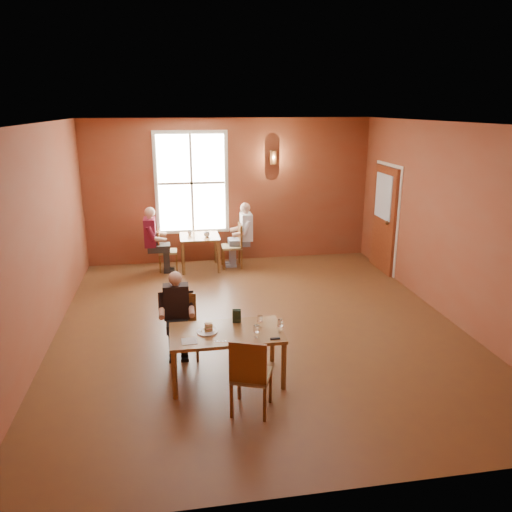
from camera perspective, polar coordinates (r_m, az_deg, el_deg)
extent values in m
cube|color=brown|center=(7.71, 0.25, -7.91)|extent=(6.00, 7.00, 0.01)
cube|color=brown|center=(10.62, -2.99, 7.40)|extent=(6.00, 0.04, 3.00)
cube|color=brown|center=(4.00, 8.96, -8.91)|extent=(6.00, 0.04, 3.00)
cube|color=brown|center=(7.34, -23.49, 1.80)|extent=(0.04, 7.00, 3.00)
cube|color=brown|center=(8.27, 21.26, 3.59)|extent=(0.04, 7.00, 3.00)
cube|color=white|center=(7.01, 0.28, 14.96)|extent=(6.00, 7.00, 0.04)
cube|color=white|center=(10.48, -7.37, 8.27)|extent=(1.36, 0.10, 1.96)
cube|color=maroon|center=(10.33, 14.33, 4.10)|extent=(0.12, 1.04, 2.10)
cylinder|color=brown|center=(10.57, 1.96, 11.20)|extent=(0.16, 0.16, 0.28)
cylinder|color=beige|center=(6.04, -5.62, -8.56)|extent=(0.32, 0.32, 0.03)
cube|color=tan|center=(6.04, -5.44, -8.21)|extent=(0.09, 0.09, 0.10)
cube|color=#1D3120|center=(6.24, -2.22, -6.88)|extent=(0.11, 0.07, 0.17)
cube|color=silver|center=(5.81, -3.93, -9.70)|extent=(0.17, 0.05, 0.00)
cube|color=silver|center=(5.85, -7.65, -9.63)|extent=(0.18, 0.18, 0.01)
cube|color=black|center=(5.86, 2.20, -9.40)|extent=(0.11, 0.04, 0.01)
imported|color=white|center=(10.11, -5.64, 2.47)|extent=(0.12, 0.12, 0.09)
imported|color=silver|center=(10.29, -7.58, 2.65)|extent=(0.13, 0.13, 0.09)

